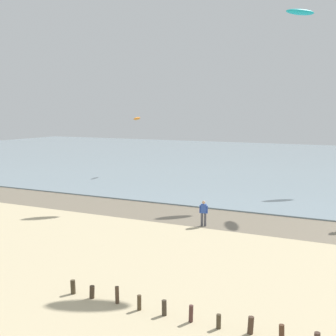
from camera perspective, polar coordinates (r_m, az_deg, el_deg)
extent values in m
cube|color=#7A6D59|center=(31.15, 10.97, -6.91)|extent=(120.00, 5.54, 0.01)
cube|color=#7F939E|center=(67.80, 19.61, 0.54)|extent=(160.00, 70.00, 0.10)
cylinder|color=#433927|center=(19.69, -12.05, -14.64)|extent=(0.23, 0.22, 0.59)
cylinder|color=#48392A|center=(19.12, -9.68, -15.35)|extent=(0.22, 0.20, 0.53)
cylinder|color=#4C3A2A|center=(18.51, -6.52, -15.81)|extent=(0.18, 0.18, 0.69)
cylinder|color=#483A27|center=(17.90, -3.69, -16.78)|extent=(0.17, 0.17, 0.59)
cylinder|color=#3D3428|center=(17.46, -0.49, -17.42)|extent=(0.20, 0.19, 0.59)
cylinder|color=#4C302B|center=(16.98, 2.96, -18.09)|extent=(0.18, 0.16, 0.64)
cylinder|color=#443928|center=(16.66, 6.49, -18.89)|extent=(0.17, 0.17, 0.51)
cylinder|color=#463427|center=(16.45, 10.52, -19.14)|extent=(0.23, 0.22, 0.62)
cylinder|color=#4C3222|center=(16.25, 14.32, -19.72)|extent=(0.20, 0.20, 0.56)
cylinder|color=#4C4C56|center=(29.78, 4.77, -6.59)|extent=(0.16, 0.16, 0.88)
cylinder|color=#4C4C56|center=(29.82, 4.35, -6.57)|extent=(0.16, 0.16, 0.88)
cube|color=#2D4CA5|center=(29.63, 4.57, -5.19)|extent=(0.39, 0.28, 0.60)
sphere|color=tan|center=(29.54, 4.58, -4.40)|extent=(0.22, 0.22, 0.22)
cylinder|color=#2D4CA5|center=(29.60, 5.03, -5.31)|extent=(0.09, 0.09, 0.52)
cylinder|color=#2D4CA5|center=(29.69, 4.11, -5.26)|extent=(0.09, 0.09, 0.52)
ellipsoid|color=orange|center=(52.94, -3.98, 6.32)|extent=(0.97, 1.92, 0.52)
ellipsoid|color=#19B2B7|center=(42.66, 16.54, 18.56)|extent=(2.65, 2.77, 0.52)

